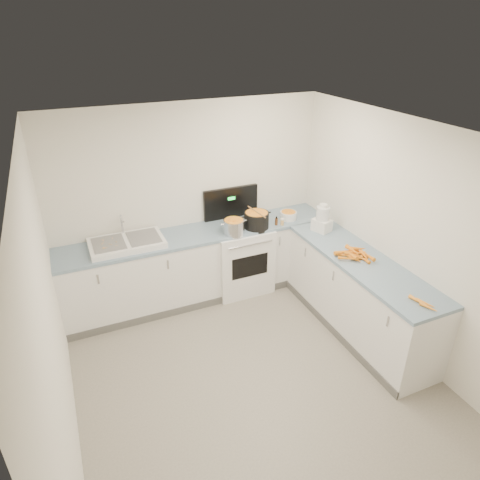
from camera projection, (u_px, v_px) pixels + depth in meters
name	position (u px, v px, depth m)	size (l,w,h in m)	color
floor	(256.00, 379.00, 4.43)	(3.50, 4.00, 0.00)	gray
ceiling	(262.00, 139.00, 3.29)	(3.50, 4.00, 0.00)	silver
wall_back	(191.00, 201.00, 5.49)	(3.50, 2.50, 0.00)	silver
wall_front	(426.00, 464.00, 2.23)	(3.50, 2.50, 0.00)	silver
wall_left	(51.00, 327.00, 3.23)	(4.00, 2.50, 0.00)	silver
wall_right	(408.00, 241.00, 4.49)	(4.00, 2.50, 0.00)	silver
counter_back	(201.00, 264.00, 5.60)	(3.50, 0.62, 0.94)	white
counter_right	(358.00, 295.00, 4.98)	(0.62, 2.20, 0.94)	white
stove	(240.00, 256.00, 5.79)	(0.76, 0.65, 1.36)	white
sink	(127.00, 243.00, 5.05)	(0.86, 0.52, 0.31)	white
steel_pot	(234.00, 227.00, 5.33)	(0.27, 0.27, 0.20)	silver
black_pot	(256.00, 221.00, 5.48)	(0.32, 0.32, 0.23)	black
wooden_spoon	(257.00, 212.00, 5.42)	(0.02, 0.02, 0.41)	#AD7A47
mixing_bowl	(288.00, 215.00, 5.73)	(0.22, 0.22, 0.10)	white
extract_bottle	(276.00, 222.00, 5.56)	(0.04, 0.04, 0.09)	#593319
spice_jar	(282.00, 222.00, 5.56)	(0.04, 0.04, 0.08)	#E5B266
food_processor	(322.00, 220.00, 5.36)	(0.24, 0.26, 0.36)	white
carrot_pile	(355.00, 254.00, 4.80)	(0.42, 0.40, 0.10)	orange
peeled_carrots	(424.00, 304.00, 3.99)	(0.12, 0.30, 0.04)	orange
peelings	(108.00, 244.00, 4.94)	(0.18, 0.26, 0.01)	tan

